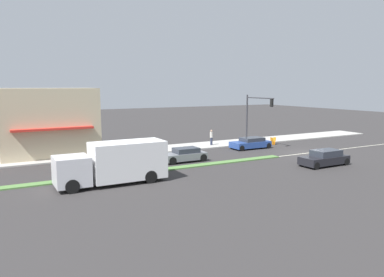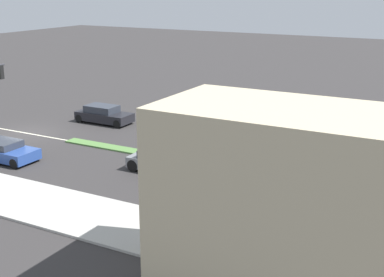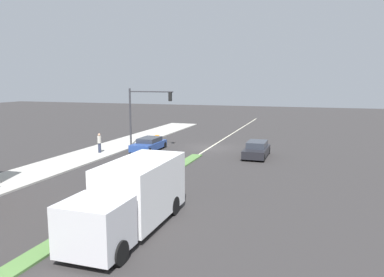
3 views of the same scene
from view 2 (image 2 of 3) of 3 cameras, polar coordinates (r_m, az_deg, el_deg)
name	(u,v)px [view 2 (image 2 of 3)]	position (r m, az deg, el deg)	size (l,w,h in m)	color
ground_plane	(264,175)	(29.97, 7.74, -3.91)	(160.00, 160.00, 0.00)	#333030
sidewalk_right	(196,243)	(22.21, 0.40, -11.09)	(4.00, 73.00, 0.12)	#B2AFA8
lane_marking_center	(26,133)	(39.69, -17.26, 0.56)	(0.16, 60.00, 0.01)	beige
building_corner_store	(290,203)	(17.93, 10.39, -6.83)	(5.35, 8.75, 6.39)	#C6B793
delivery_truck	(320,146)	(30.82, 13.49, -0.77)	(2.44, 7.50, 2.87)	silver
sedan_dark	(104,115)	(41.13, -9.39, 2.53)	(1.83, 4.36, 1.34)	black
suv_grey	(162,161)	(30.11, -3.19, -2.45)	(1.74, 3.95, 1.24)	slate
coupe_blue	(3,150)	(34.03, -19.54, -1.21)	(1.92, 4.35, 1.20)	#284793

